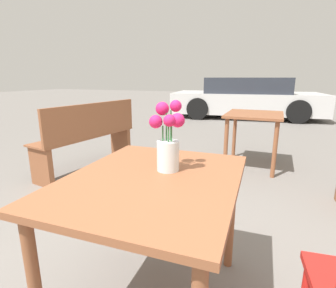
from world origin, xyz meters
The scene contains 5 objects.
table_front centered at (0.00, 0.00, 0.60)m, with size 0.80×0.98×0.70m.
flower_vase centered at (0.03, 0.11, 0.83)m, with size 0.17×0.15×0.34m.
bench_middle centered at (-1.60, 1.55, 0.45)m, with size 0.57×1.44×0.85m.
table_back centered at (0.27, 2.47, 0.58)m, with size 0.69×0.80×0.70m.
parked_car centered at (-0.31, 7.08, 0.55)m, with size 4.34×2.35×1.14m.
Camera 1 is at (0.49, -1.02, 1.15)m, focal length 28.00 mm.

